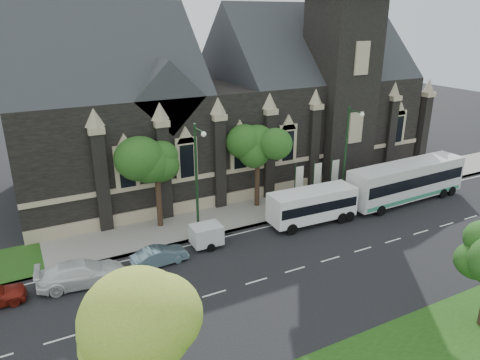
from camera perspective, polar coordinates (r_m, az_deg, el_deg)
ground at (r=30.96m, az=7.04°, el=-11.31°), size 160.00×160.00×0.00m
sidewalk at (r=38.14m, az=-1.02°, el=-4.66°), size 80.00×5.00×0.15m
museum at (r=45.89m, az=-0.56°, el=10.24°), size 40.00×17.70×29.90m
tree_park_near at (r=16.39m, az=-9.70°, el=-16.36°), size 4.42×4.42×8.56m
tree_walk_right at (r=38.59m, az=2.40°, el=4.72°), size 4.08×4.08×7.80m
tree_walk_left at (r=35.15m, az=-10.46°, el=2.70°), size 3.91×3.91×7.64m
street_lamp_near at (r=39.79m, az=13.54°, el=3.59°), size 0.36×1.88×9.00m
street_lamp_mid at (r=32.67m, az=-5.46°, el=0.45°), size 0.36×1.88×9.00m
banner_flag_left at (r=39.86m, az=7.39°, el=-0.11°), size 0.90×0.10×4.00m
banner_flag_center at (r=40.98m, az=9.69°, el=0.34°), size 0.90×0.10×4.00m
banner_flag_right at (r=42.17m, az=11.87°, el=0.76°), size 0.90×0.10×4.00m
tour_coach at (r=43.50m, az=20.52°, el=-0.09°), size 12.50×3.19×3.62m
shuttle_bus at (r=37.00m, az=9.25°, el=-3.06°), size 7.51×2.87×2.86m
box_trailer at (r=33.20m, az=-4.32°, el=-6.98°), size 3.21×1.88×1.70m
sedan at (r=31.55m, az=-10.24°, el=-9.51°), size 3.96×1.64×1.28m
car_far_white at (r=30.59m, az=-19.59°, el=-11.15°), size 5.64×2.80×1.57m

